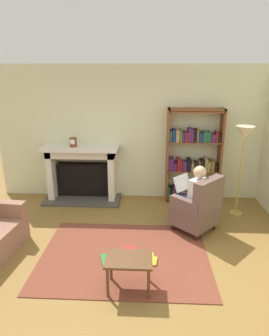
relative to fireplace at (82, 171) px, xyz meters
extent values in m
plane|color=olive|center=(1.03, -2.30, -0.60)|extent=(14.00, 14.00, 0.00)
cube|color=beige|center=(1.03, 0.25, 0.75)|extent=(5.60, 0.10, 2.70)
cube|color=brown|center=(1.03, -2.00, -0.60)|extent=(2.40, 1.80, 0.01)
cube|color=#4C4742|center=(0.00, -0.12, -0.58)|extent=(1.56, 0.64, 0.05)
cube|color=black|center=(0.00, 0.10, -0.20)|extent=(1.04, 0.20, 0.70)
cube|color=silver|center=(-0.62, -0.02, -0.06)|extent=(0.12, 0.44, 1.09)
cube|color=silver|center=(0.62, -0.02, -0.06)|extent=(0.12, 0.44, 1.09)
cube|color=silver|center=(0.00, -0.02, 0.40)|extent=(1.36, 0.44, 0.16)
cube|color=silver|center=(0.00, -0.08, 0.51)|extent=(1.52, 0.56, 0.06)
cylinder|color=brown|center=(-0.12, -0.10, 0.64)|extent=(0.14, 0.14, 0.18)
cylinder|color=white|center=(-0.12, -0.17, 0.66)|extent=(0.10, 0.01, 0.10)
cube|color=brown|center=(1.73, 0.04, 0.34)|extent=(0.04, 0.32, 1.89)
cube|color=brown|center=(2.77, 0.04, 0.34)|extent=(0.04, 0.32, 1.89)
cube|color=brown|center=(2.25, 0.04, 1.27)|extent=(1.08, 0.32, 0.04)
cube|color=brown|center=(2.25, 0.04, -0.54)|extent=(1.04, 0.32, 0.02)
cube|color=#1E592D|center=(1.78, 0.03, -0.41)|extent=(0.04, 0.26, 0.24)
cube|color=black|center=(1.83, 0.03, -0.43)|extent=(0.05, 0.26, 0.20)
cube|color=#4C1E59|center=(1.89, 0.03, -0.41)|extent=(0.06, 0.26, 0.23)
cube|color=navy|center=(1.98, 0.03, -0.42)|extent=(0.08, 0.26, 0.21)
cube|color=#997F4C|center=(2.06, 0.03, -0.42)|extent=(0.08, 0.26, 0.22)
cube|color=brown|center=(2.13, 0.03, -0.42)|extent=(0.04, 0.26, 0.23)
cube|color=#1E592D|center=(2.19, 0.03, -0.41)|extent=(0.07, 0.26, 0.23)
cube|color=maroon|center=(2.26, 0.03, -0.43)|extent=(0.06, 0.26, 0.20)
cube|color=#1E592D|center=(2.32, 0.03, -0.44)|extent=(0.05, 0.26, 0.18)
cube|color=#997F4C|center=(2.37, 0.03, -0.43)|extent=(0.05, 0.26, 0.20)
cube|color=navy|center=(2.43, 0.03, -0.44)|extent=(0.05, 0.26, 0.19)
cube|color=#997F4C|center=(2.49, 0.03, -0.43)|extent=(0.07, 0.26, 0.20)
cube|color=#4C1E59|center=(2.56, 0.03, -0.45)|extent=(0.06, 0.26, 0.16)
cube|color=brown|center=(2.63, 0.03, -0.42)|extent=(0.07, 0.26, 0.21)
cube|color=maroon|center=(2.71, 0.03, -0.41)|extent=(0.07, 0.26, 0.24)
cube|color=brown|center=(2.25, 0.04, 0.05)|extent=(1.04, 0.32, 0.02)
cube|color=#4C1E59|center=(1.80, 0.03, 0.18)|extent=(0.09, 0.26, 0.25)
cube|color=#4C1E59|center=(1.88, 0.03, 0.14)|extent=(0.06, 0.26, 0.16)
cube|color=maroon|center=(1.95, 0.03, 0.18)|extent=(0.05, 0.26, 0.24)
cube|color=maroon|center=(2.00, 0.03, 0.17)|extent=(0.04, 0.26, 0.22)
cube|color=#4C1E59|center=(2.07, 0.03, 0.15)|extent=(0.09, 0.26, 0.18)
cube|color=black|center=(2.16, 0.03, 0.18)|extent=(0.08, 0.26, 0.24)
cube|color=#997F4C|center=(2.23, 0.03, 0.14)|extent=(0.05, 0.26, 0.17)
cube|color=black|center=(2.30, 0.03, 0.15)|extent=(0.07, 0.26, 0.17)
cube|color=brown|center=(2.36, 0.03, 0.16)|extent=(0.04, 0.26, 0.20)
cube|color=black|center=(2.43, 0.03, 0.17)|extent=(0.07, 0.26, 0.22)
cube|color=#997F4C|center=(2.49, 0.03, 0.19)|extent=(0.05, 0.26, 0.26)
cube|color=#997F4C|center=(2.55, 0.03, 0.16)|extent=(0.05, 0.26, 0.20)
cube|color=brown|center=(2.62, 0.03, 0.16)|extent=(0.07, 0.26, 0.21)
cube|color=black|center=(2.68, 0.03, 0.14)|extent=(0.04, 0.26, 0.16)
cube|color=brown|center=(2.25, 0.04, 0.64)|extent=(1.04, 0.32, 0.02)
cube|color=#1E592D|center=(1.78, 0.03, 0.76)|extent=(0.04, 0.26, 0.21)
cube|color=navy|center=(1.84, 0.03, 0.77)|extent=(0.05, 0.26, 0.24)
cube|color=#997F4C|center=(1.91, 0.03, 0.77)|extent=(0.07, 0.26, 0.23)
cube|color=brown|center=(1.97, 0.03, 0.76)|extent=(0.04, 0.26, 0.23)
cube|color=navy|center=(2.02, 0.03, 0.74)|extent=(0.05, 0.26, 0.19)
cube|color=maroon|center=(2.08, 0.03, 0.74)|extent=(0.06, 0.26, 0.19)
cube|color=#4C1E59|center=(2.14, 0.03, 0.78)|extent=(0.05, 0.26, 0.26)
cube|color=#4C1E59|center=(2.19, 0.03, 0.78)|extent=(0.05, 0.26, 0.25)
cube|color=black|center=(2.24, 0.03, 0.77)|extent=(0.05, 0.26, 0.24)
cube|color=brown|center=(2.29, 0.03, 0.78)|extent=(0.04, 0.26, 0.25)
cube|color=navy|center=(2.35, 0.03, 0.74)|extent=(0.08, 0.26, 0.18)
cube|color=#1E592D|center=(2.44, 0.03, 0.75)|extent=(0.08, 0.26, 0.20)
cube|color=#1E592D|center=(2.51, 0.03, 0.75)|extent=(0.06, 0.26, 0.19)
cube|color=#4C1E59|center=(2.59, 0.03, 0.73)|extent=(0.08, 0.26, 0.16)
cube|color=maroon|center=(2.65, 0.03, 0.75)|extent=(0.04, 0.26, 0.20)
cube|color=black|center=(2.71, 0.03, 0.73)|extent=(0.06, 0.26, 0.16)
cube|color=brown|center=(2.25, 0.04, 1.23)|extent=(1.04, 0.32, 0.02)
cylinder|color=#331E14|center=(2.13, -0.84, -0.54)|extent=(0.05, 0.05, 0.12)
cylinder|color=#331E14|center=(1.78, -1.22, -0.54)|extent=(0.05, 0.05, 0.12)
cylinder|color=#331E14|center=(2.48, -1.17, -0.54)|extent=(0.05, 0.05, 0.12)
cylinder|color=#331E14|center=(2.13, -1.54, -0.54)|extent=(0.05, 0.05, 0.12)
cube|color=brown|center=(2.13, -1.19, -0.33)|extent=(0.88, 0.88, 0.30)
cube|color=brown|center=(2.30, -1.36, 0.09)|extent=(0.56, 0.58, 0.55)
cube|color=brown|center=(2.31, -1.00, -0.07)|extent=(0.48, 0.46, 0.22)
cube|color=brown|center=(1.94, -1.39, -0.07)|extent=(0.48, 0.46, 0.22)
cube|color=silver|center=(2.17, -1.23, 0.07)|extent=(0.37, 0.37, 0.50)
sphere|color=#D8AD8C|center=(2.17, -1.23, 0.44)|extent=(0.20, 0.20, 0.20)
cube|color=#191E3F|center=(2.07, -1.03, -0.13)|extent=(0.37, 0.36, 0.12)
cube|color=#191E3F|center=(1.96, -1.15, -0.13)|extent=(0.37, 0.36, 0.12)
cylinder|color=#191E3F|center=(1.94, -0.90, -0.39)|extent=(0.10, 0.10, 0.42)
cylinder|color=#191E3F|center=(1.83, -1.02, -0.39)|extent=(0.10, 0.10, 0.42)
cube|color=white|center=(1.93, -1.00, 0.17)|extent=(0.33, 0.34, 0.25)
cube|color=#946752|center=(-0.89, -1.61, -0.08)|extent=(0.71, 0.23, 0.24)
cube|color=brown|center=(1.14, -2.68, -0.18)|extent=(0.56, 0.39, 0.03)
cylinder|color=brown|center=(0.90, -2.84, -0.40)|extent=(0.04, 0.04, 0.41)
cylinder|color=brown|center=(1.38, -2.84, -0.40)|extent=(0.04, 0.04, 0.41)
cylinder|color=brown|center=(0.90, -2.53, -0.40)|extent=(0.04, 0.04, 0.41)
cylinder|color=brown|center=(1.38, -2.53, -0.40)|extent=(0.04, 0.04, 0.41)
cube|color=gold|center=(1.42, -2.15, -0.58)|extent=(0.17, 0.21, 0.03)
cube|color=#267233|center=(0.81, -2.14, -0.58)|extent=(0.27, 0.31, 0.03)
cube|color=red|center=(1.11, -1.93, -0.57)|extent=(0.30, 0.29, 0.03)
cube|color=gold|center=(1.37, -2.10, -0.57)|extent=(0.22, 0.28, 0.03)
cylinder|color=#B7933F|center=(3.01, -0.57, -0.59)|extent=(0.24, 0.24, 0.03)
cylinder|color=#B7933F|center=(3.01, -0.57, 0.14)|extent=(0.03, 0.03, 1.42)
cone|color=beige|center=(3.01, -0.57, 0.95)|extent=(0.32, 0.32, 0.22)
camera|label=1|loc=(1.35, -5.65, 1.92)|focal=31.40mm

